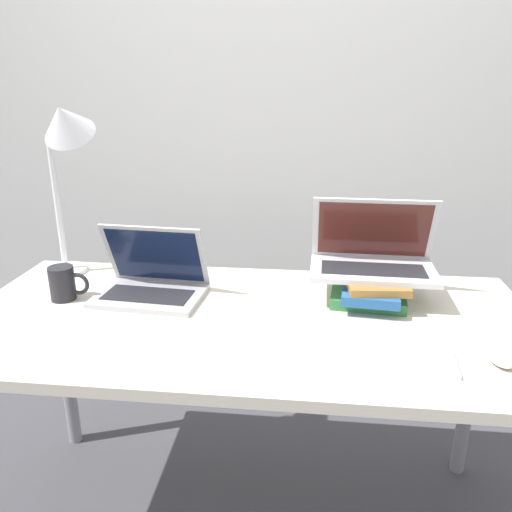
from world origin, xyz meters
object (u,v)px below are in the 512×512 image
at_px(laptop_on_books, 373,256).
at_px(desk_lamp, 64,142).
at_px(laptop_left, 152,282).
at_px(wireless_keyboard, 387,358).
at_px(book_stack, 370,287).
at_px(mouse, 500,355).
at_px(mug, 64,283).

bearing_deg(laptop_on_books, desk_lamp, 176.45).
height_order(laptop_left, wireless_keyboard, laptop_left).
distance_m(book_stack, desk_lamp, 1.04).
xyz_separation_m(laptop_on_books, mouse, (0.26, -0.36, -0.11)).
xyz_separation_m(laptop_left, mouse, (0.93, -0.29, -0.03)).
distance_m(laptop_left, wireless_keyboard, 0.74).
distance_m(laptop_on_books, wireless_keyboard, 0.40).
distance_m(laptop_on_books, desk_lamp, 1.02).
distance_m(laptop_on_books, mouse, 0.46).
height_order(laptop_on_books, mug, laptop_on_books).
xyz_separation_m(wireless_keyboard, desk_lamp, (-0.96, 0.45, 0.44)).
distance_m(laptop_on_books, mug, 0.93).
bearing_deg(mug, wireless_keyboard, -15.60).
height_order(book_stack, laptop_on_books, laptop_on_books).
bearing_deg(desk_lamp, laptop_left, -24.31).
bearing_deg(mouse, laptop_left, 162.85).
distance_m(wireless_keyboard, desk_lamp, 1.15).
relative_size(wireless_keyboard, mug, 2.65).
relative_size(laptop_on_books, wireless_keyboard, 1.16).
height_order(laptop_left, laptop_on_books, laptop_on_books).
bearing_deg(mug, mouse, -11.04).
height_order(mug, desk_lamp, desk_lamp).
relative_size(laptop_left, book_stack, 1.16).
bearing_deg(wireless_keyboard, book_stack, 90.83).
relative_size(laptop_left, mouse, 3.08).
height_order(book_stack, mouse, book_stack).
distance_m(book_stack, mug, 0.92).
xyz_separation_m(wireless_keyboard, mug, (-0.92, 0.26, 0.05)).
relative_size(laptop_on_books, mug, 3.08).
relative_size(laptop_left, wireless_keyboard, 1.04).
xyz_separation_m(laptop_left, book_stack, (0.66, 0.04, -0.00)).
distance_m(mouse, mug, 1.21).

